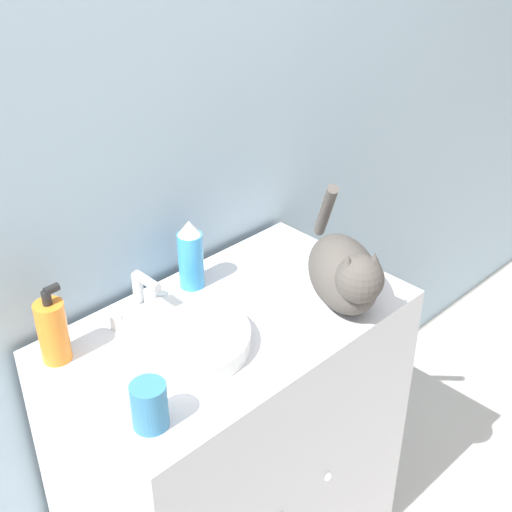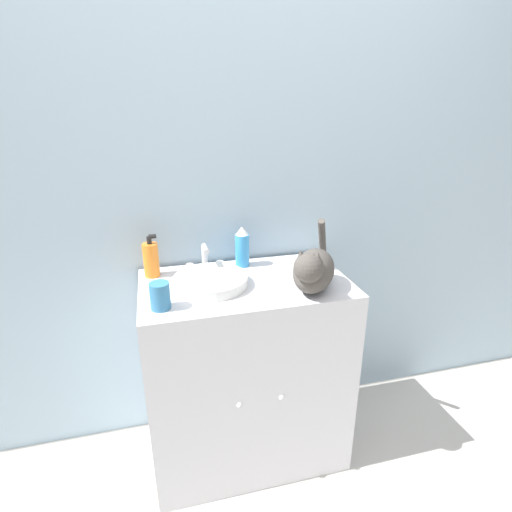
{
  "view_description": "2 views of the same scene",
  "coord_description": "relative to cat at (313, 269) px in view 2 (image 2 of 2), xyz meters",
  "views": [
    {
      "loc": [
        -0.87,
        -0.73,
        1.82
      ],
      "look_at": [
        0.07,
        0.24,
        1.0
      ],
      "focal_mm": 50.0,
      "sensor_mm": 36.0,
      "label": 1
    },
    {
      "loc": [
        -0.32,
        -1.16,
        1.52
      ],
      "look_at": [
        0.03,
        0.2,
        0.98
      ],
      "focal_mm": 28.0,
      "sensor_mm": 36.0,
      "label": 2
    }
  ],
  "objects": [
    {
      "name": "wall_back",
      "position": [
        -0.23,
        0.42,
        0.31
      ],
      "size": [
        6.0,
        0.05,
        2.5
      ],
      "color": "#9EB7C6",
      "rests_on": "ground_plane"
    },
    {
      "name": "sink_basin",
      "position": [
        -0.37,
        0.14,
        -0.07
      ],
      "size": [
        0.29,
        0.29,
        0.04
      ],
      "color": "silver",
      "rests_on": "vanity_cabinet"
    },
    {
      "name": "vanity_cabinet",
      "position": [
        -0.23,
        0.14,
        -0.52
      ],
      "size": [
        0.82,
        0.5,
        0.85
      ],
      "color": "silver",
      "rests_on": "ground_plane"
    },
    {
      "name": "cat",
      "position": [
        0.0,
        0.0,
        0.0
      ],
      "size": [
        0.27,
        0.36,
        0.25
      ],
      "rotation": [
        0.0,
        0.0,
        -2.15
      ],
      "color": "#47423D",
      "rests_on": "vanity_cabinet"
    },
    {
      "name": "spray_bottle",
      "position": [
        -0.2,
        0.31,
        -0.0
      ],
      "size": [
        0.06,
        0.06,
        0.18
      ],
      "color": "#338CCC",
      "rests_on": "vanity_cabinet"
    },
    {
      "name": "soap_bottle",
      "position": [
        -0.58,
        0.3,
        -0.02
      ],
      "size": [
        0.06,
        0.06,
        0.18
      ],
      "color": "orange",
      "rests_on": "vanity_cabinet"
    },
    {
      "name": "cup",
      "position": [
        -0.56,
        0.0,
        -0.04
      ],
      "size": [
        0.07,
        0.07,
        0.1
      ],
      "color": "teal",
      "rests_on": "vanity_cabinet"
    },
    {
      "name": "faucet",
      "position": [
        -0.37,
        0.29,
        -0.04
      ],
      "size": [
        0.16,
        0.09,
        0.12
      ],
      "color": "silver",
      "rests_on": "vanity_cabinet"
    },
    {
      "name": "ground_plane",
      "position": [
        -0.23,
        -0.1,
        -0.94
      ],
      "size": [
        8.0,
        8.0,
        0.0
      ],
      "primitive_type": "plane",
      "color": "beige"
    }
  ]
}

